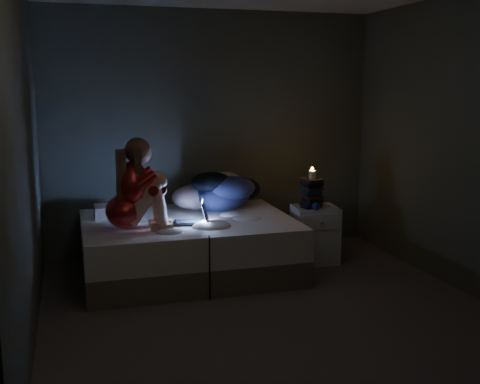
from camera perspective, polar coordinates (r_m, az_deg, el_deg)
name	(u,v)px	position (r m, az deg, el deg)	size (l,w,h in m)	color
floor	(269,311)	(4.86, 2.82, -11.54)	(3.60, 3.80, 0.02)	#504846
wall_back	(212,133)	(6.36, -2.76, 5.83)	(3.60, 0.02, 2.60)	#42453D
wall_front	(405,195)	(2.83, 15.87, -0.29)	(3.60, 0.02, 2.60)	#42453D
wall_left	(23,160)	(4.30, -20.50, 2.99)	(0.02, 3.80, 2.60)	#42453D
wall_right	(468,145)	(5.41, 21.42, 4.33)	(0.02, 3.80, 2.60)	#42453D
bed	(188,246)	(5.67, -5.09, -5.34)	(1.98, 1.48, 0.54)	silver
pillow	(116,211)	(5.80, -12.10, -1.81)	(0.40, 0.28, 0.12)	silver
woman	(124,185)	(5.16, -11.33, 0.72)	(0.51, 0.33, 0.82)	maroon
laptop	(190,212)	(5.38, -4.91, -1.96)	(0.32, 0.23, 0.23)	black
clothes_pile	(218,189)	(6.01, -2.16, 0.29)	(0.69, 0.55, 0.41)	navy
nightstand	(315,234)	(6.07, 7.34, -4.13)	(0.44, 0.39, 0.58)	silver
book_stack	(312,193)	(5.97, 7.05, -0.10)	(0.19, 0.25, 0.29)	black
candle	(312,175)	(5.94, 7.09, 1.64)	(0.07, 0.07, 0.08)	beige
phone	(308,208)	(5.90, 6.65, -1.58)	(0.07, 0.14, 0.01)	black
blue_orb	(318,206)	(5.83, 7.67, -1.40)	(0.08, 0.08, 0.08)	navy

